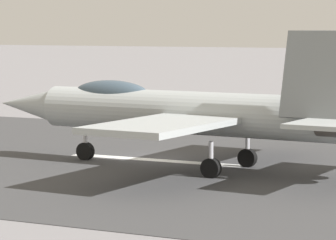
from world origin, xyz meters
TOP-DOWN VIEW (x-y plane):
  - ground_plane at (0.00, 0.00)m, footprint 400.00×400.00m
  - runway_strip at (-0.02, 0.00)m, footprint 240.00×26.00m
  - fighter_jet at (-2.64, 1.54)m, footprint 17.78×14.11m
  - marker_cone_mid at (0.66, -11.77)m, footprint 0.44×0.44m

SIDE VIEW (x-z plane):
  - ground_plane at x=0.00m, z-range 0.00..0.00m
  - runway_strip at x=-0.02m, z-range 0.00..0.02m
  - marker_cone_mid at x=0.66m, z-range 0.00..0.55m
  - fighter_jet at x=-2.64m, z-range -0.43..5.10m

